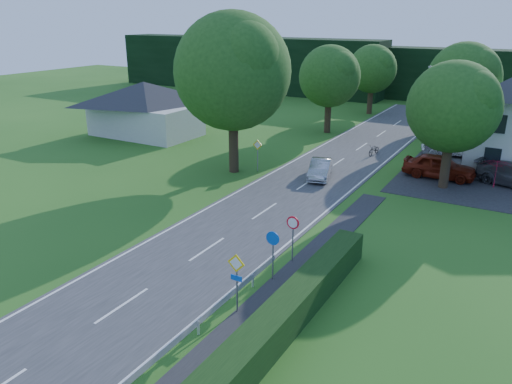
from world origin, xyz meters
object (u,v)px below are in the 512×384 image
Objects in this scene: parked_car_red at (439,166)px; parasol at (496,174)px; moving_car at (320,169)px; motorcycle at (374,150)px; streetlight at (450,118)px; parked_car_silver_a at (450,147)px.

parasol reaches higher than parked_car_red.
moving_car is at bearing 119.31° from parked_car_red.
parked_car_red reaches higher than motorcycle.
motorcycle is 7.05m from parked_car_red.
streetlight is 4.90m from parasol.
streetlight is at bearing -22.89° from motorcycle.
moving_car is at bearing -151.48° from streetlight.
parked_car_red is 2.30× the size of parasol.
parasol reaches higher than motorcycle.
parked_car_silver_a reaches higher than moving_car.
parked_car_silver_a is (7.08, 10.96, 0.08)m from moving_car.
parasol is at bearing -6.38° from streetlight.
moving_car is 8.15m from motorcycle.
parked_car_red is at bearing 166.60° from parked_car_silver_a.
streetlight is at bearing 12.86° from moving_car.
motorcycle is 10.60m from parasol.
motorcycle is at bearing 63.74° from moving_car.
motorcycle is at bearing 101.14° from parked_car_silver_a.
streetlight reaches higher than motorcycle.
parked_car_silver_a is (-0.39, 6.68, -0.11)m from parked_car_red.
parked_car_silver_a is 2.07× the size of parasol.
streetlight is 7.71m from parked_car_silver_a.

